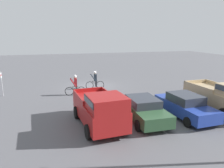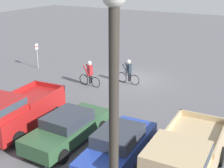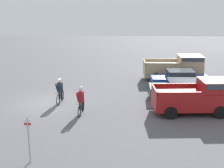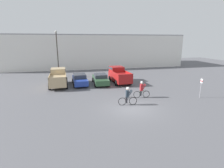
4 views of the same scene
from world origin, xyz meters
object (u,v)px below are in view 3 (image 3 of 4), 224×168
pickup_truck_1 (197,96)px  cyclist_0 (81,100)px  sedan_1 (183,89)px  cyclist_1 (60,90)px  fire_lane_sign (28,135)px  pickup_truck_0 (177,67)px  sedan_0 (180,79)px

pickup_truck_1 → cyclist_0: pickup_truck_1 is taller
sedan_1 → cyclist_1: (1.14, -8.60, 0.16)m
pickup_truck_1 → fire_lane_sign: pickup_truck_1 is taller
sedan_1 → pickup_truck_1: bearing=8.3°
pickup_truck_1 → cyclist_1: (-1.63, -9.00, -0.23)m
pickup_truck_0 → sedan_1: (5.61, -0.44, -0.41)m
sedan_0 → pickup_truck_1: size_ratio=0.94×
sedan_0 → cyclist_1: (3.94, -8.89, 0.15)m
pickup_truck_1 → sedan_1: bearing=-171.7°
pickup_truck_0 → fire_lane_sign: (14.90, -8.75, 0.16)m
cyclist_0 → fire_lane_sign: 6.21m
sedan_0 → cyclist_1: cyclist_1 is taller
cyclist_0 → cyclist_1: cyclist_0 is taller
pickup_truck_1 → fire_lane_sign: size_ratio=2.31×
sedan_1 → pickup_truck_1: 2.83m
sedan_1 → cyclist_0: (3.27, -6.86, 0.21)m
fire_lane_sign → pickup_truck_0: bearing=149.6°
pickup_truck_0 → pickup_truck_1: (8.39, -0.04, -0.02)m
pickup_truck_0 → cyclist_1: (6.75, -9.04, -0.25)m
pickup_truck_0 → cyclist_1: pickup_truck_0 is taller
pickup_truck_0 → cyclist_1: 11.29m
cyclist_1 → fire_lane_sign: (8.15, 0.29, 0.42)m
pickup_truck_0 → pickup_truck_1: size_ratio=1.04×
sedan_1 → cyclist_1: 8.68m
pickup_truck_0 → sedan_0: bearing=-3.1°
pickup_truck_1 → cyclist_1: bearing=-100.3°
pickup_truck_1 → cyclist_1: pickup_truck_1 is taller
pickup_truck_0 → fire_lane_sign: bearing=-30.4°
fire_lane_sign → cyclist_1: bearing=-177.9°
cyclist_0 → fire_lane_sign: fire_lane_sign is taller
cyclist_1 → fire_lane_sign: size_ratio=0.84×
cyclist_1 → pickup_truck_1: bearing=79.7°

